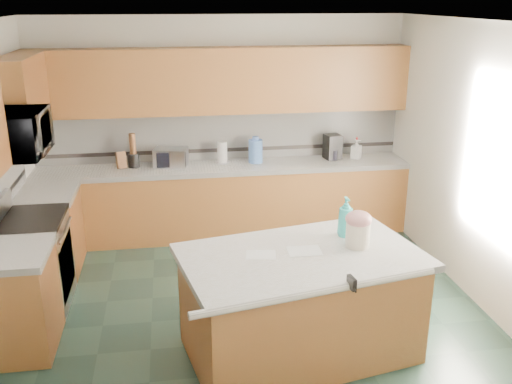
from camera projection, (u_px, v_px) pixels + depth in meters
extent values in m
plane|color=black|center=(246.00, 314.00, 5.49)|extent=(4.60, 4.60, 0.00)
plane|color=white|center=(244.00, 22.00, 4.61)|extent=(4.60, 4.60, 0.00)
cube|color=white|center=(221.00, 125.00, 7.22)|extent=(4.60, 0.04, 2.70)
cube|color=white|center=(306.00, 320.00, 2.88)|extent=(4.60, 0.04, 2.70)
cube|color=white|center=(488.00, 170.00, 5.38)|extent=(0.04, 4.60, 2.70)
cube|color=#562D14|center=(225.00, 202.00, 7.22)|extent=(4.60, 0.60, 0.86)
cube|color=white|center=(224.00, 167.00, 7.07)|extent=(4.60, 0.64, 0.06)
cube|color=#562D14|center=(221.00, 81.00, 6.85)|extent=(4.60, 0.33, 0.78)
cube|color=silver|center=(221.00, 135.00, 7.23)|extent=(4.60, 0.02, 0.63)
cube|color=black|center=(222.00, 150.00, 7.28)|extent=(4.60, 0.01, 0.05)
cube|color=#562D14|center=(50.00, 233.00, 6.27)|extent=(0.60, 0.82, 0.86)
cube|color=white|center=(45.00, 194.00, 6.12)|extent=(0.64, 0.82, 0.06)
cube|color=#562D14|center=(17.00, 303.00, 4.84)|extent=(0.60, 0.72, 0.86)
cube|color=white|center=(9.00, 254.00, 4.69)|extent=(0.64, 0.72, 0.06)
cube|color=#562D14|center=(22.00, 94.00, 5.88)|extent=(0.33, 1.09, 0.78)
cube|color=#B7B7BC|center=(35.00, 264.00, 5.53)|extent=(0.60, 0.76, 0.88)
cube|color=black|center=(66.00, 266.00, 5.58)|extent=(0.02, 0.68, 0.55)
cube|color=black|center=(29.00, 220.00, 5.38)|extent=(0.62, 0.78, 0.04)
cylinder|color=#B7B7BC|center=(65.00, 230.00, 5.46)|extent=(0.02, 0.66, 0.02)
imported|color=#B7B7BC|center=(17.00, 134.00, 5.11)|extent=(0.50, 0.73, 0.41)
cube|color=#562D14|center=(300.00, 307.00, 4.78)|extent=(2.01, 1.39, 0.86)
cube|color=white|center=(302.00, 257.00, 4.63)|extent=(2.13, 1.51, 0.06)
cylinder|color=white|center=(320.00, 292.00, 4.10)|extent=(1.91, 0.45, 0.06)
cylinder|color=#EDDFC6|center=(358.00, 235.00, 4.74)|extent=(0.23, 0.23, 0.21)
ellipsoid|color=#CD8788|center=(359.00, 219.00, 4.69)|extent=(0.22, 0.22, 0.14)
cylinder|color=tan|center=(359.00, 214.00, 4.67)|extent=(0.07, 0.02, 0.02)
sphere|color=tan|center=(355.00, 214.00, 4.67)|extent=(0.04, 0.04, 0.04)
sphere|color=tan|center=(363.00, 214.00, 4.68)|extent=(0.04, 0.04, 0.04)
imported|color=#32B9BA|center=(346.00, 217.00, 4.92)|extent=(0.14, 0.14, 0.36)
cube|color=white|center=(304.00, 251.00, 4.68)|extent=(0.28, 0.22, 0.00)
cube|color=white|center=(261.00, 255.00, 4.61)|extent=(0.27, 0.22, 0.00)
cube|color=black|center=(352.00, 283.00, 4.14)|extent=(0.05, 0.11, 0.09)
cylinder|color=black|center=(354.00, 290.00, 4.09)|extent=(0.02, 0.07, 0.02)
cube|color=#472814|center=(121.00, 160.00, 6.90)|extent=(0.15, 0.18, 0.22)
cylinder|color=black|center=(134.00, 160.00, 6.95)|extent=(0.14, 0.14, 0.17)
cylinder|color=#472814|center=(133.00, 144.00, 6.88)|extent=(0.08, 0.08, 0.25)
cube|color=#B7B7BC|center=(171.00, 157.00, 6.98)|extent=(0.44, 0.35, 0.22)
cube|color=black|center=(171.00, 160.00, 6.86)|extent=(0.35, 0.01, 0.18)
cylinder|color=white|center=(222.00, 152.00, 7.11)|extent=(0.12, 0.12, 0.27)
cylinder|color=#B7B7BC|center=(223.00, 162.00, 7.15)|extent=(0.18, 0.18, 0.01)
cylinder|color=#4872BB|center=(256.00, 151.00, 7.13)|extent=(0.18, 0.18, 0.29)
cylinder|color=#4872BB|center=(256.00, 138.00, 7.07)|extent=(0.08, 0.08, 0.04)
cube|color=black|center=(332.00, 147.00, 7.28)|extent=(0.22, 0.23, 0.32)
cylinder|color=black|center=(333.00, 155.00, 7.27)|extent=(0.13, 0.13, 0.13)
imported|color=white|center=(356.00, 149.00, 7.31)|extent=(0.16, 0.16, 0.25)
cylinder|color=red|center=(357.00, 139.00, 7.27)|extent=(0.02, 0.02, 0.03)
cube|color=white|center=(499.00, 160.00, 5.14)|extent=(0.02, 1.40, 1.10)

